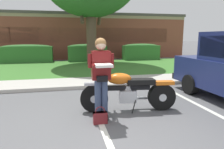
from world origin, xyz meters
The scene contains 13 objects.
ground_plane centered at (0.00, 0.00, 0.00)m, with size 140.00×140.00×0.00m, color #565659.
curb_strip centered at (0.00, 3.13, 0.06)m, with size 60.00×0.20×0.12m, color #B7B2A8.
concrete_walk centered at (0.00, 3.98, 0.04)m, with size 60.00×1.50×0.08m, color #B7B2A8.
grass_lawn centered at (0.00, 7.87, 0.03)m, with size 60.00×6.27×0.06m, color #3D752D.
stall_stripe_1 centered at (-0.17, 0.20, 0.00)m, with size 0.12×4.40×0.01m, color silver.
stall_stripe_2 centered at (2.46, 0.20, 0.00)m, with size 0.12×4.40×0.01m, color silver.
motorcycle centered at (0.66, 0.79, 0.49)m, with size 2.24×0.82×1.26m.
rider_person centered at (-0.12, 0.44, 1.01)m, with size 0.54×0.59×1.70m.
handbag centered at (-0.19, 0.22, 0.14)m, with size 0.28×0.13×0.36m.
hedge_center_left centered at (-3.37, 10.86, 0.65)m, with size 3.28×0.90×1.24m.
hedge_center_right centered at (0.64, 10.86, 0.65)m, with size 2.69×0.90×1.24m.
hedge_right centered at (4.64, 10.86, 0.65)m, with size 2.70×0.90×1.24m.
brick_building centered at (-1.22, 16.39, 1.80)m, with size 20.67×8.13×3.59m.
Camera 1 is at (-0.80, -3.61, 1.72)m, focal length 32.70 mm.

